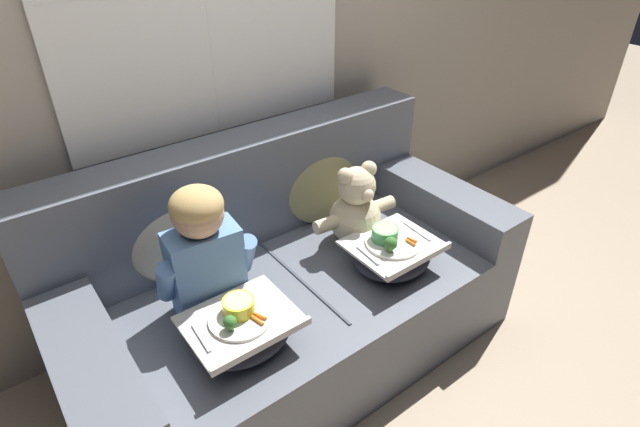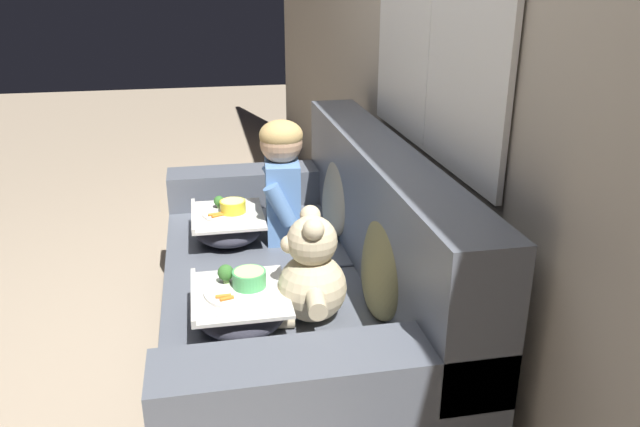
{
  "view_description": "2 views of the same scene",
  "coord_description": "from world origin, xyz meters",
  "px_view_note": "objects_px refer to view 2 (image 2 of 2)",
  "views": [
    {
      "loc": [
        -0.91,
        -1.38,
        1.82
      ],
      "look_at": [
        0.12,
        -0.03,
        0.73
      ],
      "focal_mm": 28.0,
      "sensor_mm": 36.0,
      "label": 1
    },
    {
      "loc": [
        2.23,
        -0.31,
        1.58
      ],
      "look_at": [
        0.12,
        0.11,
        0.74
      ],
      "focal_mm": 35.0,
      "sensor_mm": 36.0,
      "label": 2
    }
  ],
  "objects_px": {
    "child_figure": "(282,174)",
    "lap_tray_child": "(228,225)",
    "couch": "(306,296)",
    "throw_pillow_behind_child": "(341,190)",
    "teddy_bear": "(311,275)",
    "throw_pillow_behind_teddy": "(388,258)",
    "lap_tray_teddy": "(241,306)"
  },
  "relations": [
    {
      "from": "couch",
      "to": "throw_pillow_behind_teddy",
      "type": "distance_m",
      "value": 0.54
    },
    {
      "from": "child_figure",
      "to": "lap_tray_teddy",
      "type": "distance_m",
      "value": 0.8
    },
    {
      "from": "teddy_bear",
      "to": "lap_tray_teddy",
      "type": "distance_m",
      "value": 0.26
    },
    {
      "from": "couch",
      "to": "lap_tray_teddy",
      "type": "height_order",
      "value": "couch"
    },
    {
      "from": "child_figure",
      "to": "lap_tray_teddy",
      "type": "height_order",
      "value": "child_figure"
    },
    {
      "from": "throw_pillow_behind_teddy",
      "to": "child_figure",
      "type": "height_order",
      "value": "child_figure"
    },
    {
      "from": "throw_pillow_behind_teddy",
      "to": "child_figure",
      "type": "distance_m",
      "value": 0.79
    },
    {
      "from": "couch",
      "to": "lap_tray_child",
      "type": "height_order",
      "value": "couch"
    },
    {
      "from": "child_figure",
      "to": "lap_tray_teddy",
      "type": "bearing_deg",
      "value": -18.46
    },
    {
      "from": "throw_pillow_behind_teddy",
      "to": "child_figure",
      "type": "xyz_separation_m",
      "value": [
        -0.73,
        -0.27,
        0.09
      ]
    },
    {
      "from": "child_figure",
      "to": "teddy_bear",
      "type": "height_order",
      "value": "child_figure"
    },
    {
      "from": "couch",
      "to": "lap_tray_teddy",
      "type": "relative_size",
      "value": 5.21
    },
    {
      "from": "lap_tray_child",
      "to": "lap_tray_teddy",
      "type": "relative_size",
      "value": 1.04
    },
    {
      "from": "couch",
      "to": "child_figure",
      "type": "height_order",
      "value": "child_figure"
    },
    {
      "from": "throw_pillow_behind_child",
      "to": "throw_pillow_behind_teddy",
      "type": "xyz_separation_m",
      "value": [
        0.73,
        0.0,
        0.0
      ]
    },
    {
      "from": "throw_pillow_behind_teddy",
      "to": "lap_tray_teddy",
      "type": "relative_size",
      "value": 1.22
    },
    {
      "from": "couch",
      "to": "teddy_bear",
      "type": "height_order",
      "value": "couch"
    },
    {
      "from": "couch",
      "to": "throw_pillow_behind_child",
      "type": "xyz_separation_m",
      "value": [
        -0.37,
        0.23,
        0.32
      ]
    },
    {
      "from": "teddy_bear",
      "to": "lap_tray_child",
      "type": "bearing_deg",
      "value": -161.85
    },
    {
      "from": "child_figure",
      "to": "throw_pillow_behind_teddy",
      "type": "bearing_deg",
      "value": 19.92
    },
    {
      "from": "lap_tray_teddy",
      "to": "teddy_bear",
      "type": "bearing_deg",
      "value": 89.73
    },
    {
      "from": "lap_tray_child",
      "to": "teddy_bear",
      "type": "bearing_deg",
      "value": 18.15
    },
    {
      "from": "couch",
      "to": "teddy_bear",
      "type": "bearing_deg",
      "value": -7.04
    },
    {
      "from": "couch",
      "to": "lap_tray_child",
      "type": "distance_m",
      "value": 0.5
    },
    {
      "from": "throw_pillow_behind_child",
      "to": "child_figure",
      "type": "xyz_separation_m",
      "value": [
        -0.0,
        -0.27,
        0.09
      ]
    },
    {
      "from": "child_figure",
      "to": "lap_tray_child",
      "type": "height_order",
      "value": "child_figure"
    },
    {
      "from": "throw_pillow_behind_teddy",
      "to": "teddy_bear",
      "type": "height_order",
      "value": "throw_pillow_behind_teddy"
    },
    {
      "from": "throw_pillow_behind_child",
      "to": "lap_tray_child",
      "type": "height_order",
      "value": "throw_pillow_behind_child"
    },
    {
      "from": "teddy_bear",
      "to": "lap_tray_child",
      "type": "xyz_separation_m",
      "value": [
        -0.73,
        -0.24,
        -0.1
      ]
    },
    {
      "from": "child_figure",
      "to": "lap_tray_child",
      "type": "distance_m",
      "value": 0.33
    },
    {
      "from": "throw_pillow_behind_teddy",
      "to": "teddy_bear",
      "type": "relative_size",
      "value": 1.05
    },
    {
      "from": "throw_pillow_behind_child",
      "to": "couch",
      "type": "bearing_deg",
      "value": -31.53
    }
  ]
}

